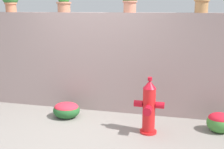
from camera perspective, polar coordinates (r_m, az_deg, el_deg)
ground_plane at (r=4.57m, az=-7.21°, el=-11.87°), size 24.00×24.00×0.00m
stone_wall at (r=5.39m, az=-2.87°, el=2.51°), size 6.79×0.28×1.85m
potted_plant_2 at (r=5.52m, az=-9.70°, el=14.40°), size 0.28×0.28×0.37m
fire_hydrant at (r=4.46m, az=7.44°, el=-6.68°), size 0.47×0.38×0.91m
flower_bush_left at (r=4.87m, az=20.89°, el=-8.84°), size 0.40×0.36×0.33m
flower_bush_right at (r=5.20m, az=-9.17°, el=-6.96°), size 0.49×0.44×0.28m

